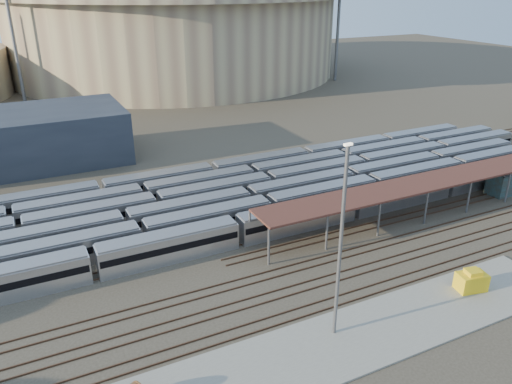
% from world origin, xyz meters
% --- Properties ---
extents(ground, '(420.00, 420.00, 0.00)m').
position_xyz_m(ground, '(0.00, 0.00, 0.00)').
color(ground, '#383026').
rests_on(ground, ground).
extents(apron, '(50.00, 9.00, 0.20)m').
position_xyz_m(apron, '(-5.00, -15.00, 0.10)').
color(apron, gray).
rests_on(apron, ground).
extents(subway_trains, '(125.92, 23.90, 3.60)m').
position_xyz_m(subway_trains, '(0.45, 18.50, 1.80)').
color(subway_trains, silver).
rests_on(subway_trains, ground).
extents(inspection_shed, '(60.30, 6.00, 5.30)m').
position_xyz_m(inspection_shed, '(22.00, 4.00, 4.98)').
color(inspection_shed, '#5D5E62').
rests_on(inspection_shed, ground).
extents(empty_tracks, '(170.00, 9.62, 0.18)m').
position_xyz_m(empty_tracks, '(0.00, -5.00, 0.09)').
color(empty_tracks, '#4C3323').
rests_on(empty_tracks, ground).
extents(stadium, '(124.00, 124.00, 32.50)m').
position_xyz_m(stadium, '(25.00, 140.00, 16.47)').
color(stadium, tan).
rests_on(stadium, ground).
extents(service_building, '(42.00, 20.00, 10.00)m').
position_xyz_m(service_building, '(-35.00, 55.00, 5.00)').
color(service_building, '#1E232D').
rests_on(service_building, ground).
extents(floodlight_0, '(4.00, 1.00, 38.40)m').
position_xyz_m(floodlight_0, '(-30.00, 110.00, 20.65)').
color(floodlight_0, '#5D5E62').
rests_on(floodlight_0, ground).
extents(floodlight_2, '(4.00, 1.00, 38.40)m').
position_xyz_m(floodlight_2, '(70.00, 100.00, 20.65)').
color(floodlight_2, '#5D5E62').
rests_on(floodlight_2, ground).
extents(floodlight_3, '(4.00, 1.00, 38.40)m').
position_xyz_m(floodlight_3, '(-10.00, 160.00, 20.65)').
color(floodlight_3, '#5D5E62').
rests_on(floodlight_3, ground).
extents(yard_light_pole, '(0.81, 0.36, 19.93)m').
position_xyz_m(yard_light_pole, '(-8.25, -13.41, 10.25)').
color(yard_light_pole, '#5D5E62').
rests_on(yard_light_pole, apron).
extents(yellow_equipment, '(3.64, 2.69, 2.06)m').
position_xyz_m(yellow_equipment, '(10.08, -14.04, 1.23)').
color(yellow_equipment, gold).
rests_on(yellow_equipment, apron).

